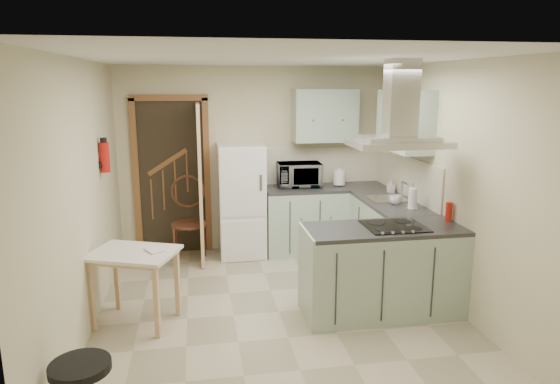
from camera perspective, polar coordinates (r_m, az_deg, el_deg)
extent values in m
plane|color=#B4A68C|center=(5.22, -0.16, -13.53)|extent=(4.20, 4.20, 0.00)
plane|color=silver|center=(4.70, -0.18, 15.03)|extent=(4.20, 4.20, 0.00)
plane|color=beige|center=(6.86, -3.06, 3.73)|extent=(3.60, 0.00, 3.60)
plane|color=beige|center=(4.86, -21.61, -0.79)|extent=(0.00, 4.20, 4.20)
plane|color=beige|center=(5.40, 19.03, 0.68)|extent=(0.00, 4.20, 4.20)
cube|color=brown|center=(6.82, -12.23, 1.72)|extent=(1.10, 0.12, 2.10)
cube|color=white|center=(6.64, -4.43, -0.98)|extent=(0.60, 0.60, 1.50)
cube|color=#9EB2A0|center=(6.84, 2.81, -3.15)|extent=(1.08, 0.60, 0.90)
cube|color=#9EB2A0|center=(6.46, 11.44, -4.34)|extent=(0.60, 1.95, 0.90)
cube|color=beige|center=(7.03, 4.76, 3.10)|extent=(1.68, 0.02, 0.50)
cube|color=#9EB2A0|center=(6.79, 5.13, 8.71)|extent=(0.85, 0.35, 0.70)
cube|color=#9EB2A0|center=(6.00, 14.08, 7.90)|extent=(0.35, 0.90, 0.70)
cube|color=#9EB2A0|center=(5.14, 11.66, -8.77)|extent=(1.55, 0.65, 0.90)
cube|color=black|center=(5.03, 12.95, -3.82)|extent=(0.58, 0.50, 0.01)
cube|color=silver|center=(4.87, 13.41, 5.41)|extent=(0.90, 0.55, 0.10)
cube|color=silver|center=(6.18, 12.19, -0.76)|extent=(0.45, 0.40, 0.01)
cylinder|color=#B2140F|center=(5.67, -19.40, 3.75)|extent=(0.10, 0.10, 0.32)
cube|color=tan|center=(5.06, -16.19, -10.43)|extent=(0.94, 0.83, 0.73)
cube|color=#53241B|center=(6.51, -10.36, -3.64)|extent=(0.47, 0.47, 1.01)
imported|color=black|center=(6.77, 2.21, 1.99)|extent=(0.59, 0.41, 0.32)
cylinder|color=white|center=(6.85, 6.77, 1.70)|extent=(0.17, 0.17, 0.24)
cube|color=#C08316|center=(6.92, 4.01, 2.15)|extent=(0.09, 0.21, 0.31)
imported|color=#B9B6C3|center=(6.56, 12.57, 0.68)|extent=(0.08, 0.09, 0.17)
cylinder|color=silver|center=(5.75, 14.92, -0.69)|extent=(0.12, 0.12, 0.25)
imported|color=white|center=(5.93, 13.06, -0.89)|extent=(0.17, 0.17, 0.10)
cylinder|color=red|center=(5.37, 18.74, -2.15)|extent=(0.09, 0.09, 0.19)
imported|color=#92303E|center=(4.86, -14.93, -6.20)|extent=(0.22, 0.24, 0.09)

